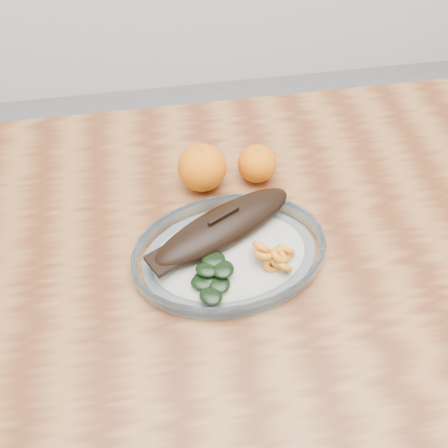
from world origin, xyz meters
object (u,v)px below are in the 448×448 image
object	(u,v)px
dining_table	(279,273)
orange_right	(257,164)
orange_left	(202,168)
plated_meal	(229,251)

from	to	relation	value
dining_table	orange_right	bearing A→B (deg)	96.14
orange_left	orange_right	xyz separation A→B (m)	(0.10, 0.00, -0.01)
dining_table	plated_meal	size ratio (longest dim) A/B	1.87
dining_table	orange_right	size ratio (longest dim) A/B	16.58
dining_table	orange_right	world-z (taller)	orange_right
orange_right	plated_meal	bearing A→B (deg)	-114.43
orange_left	orange_right	bearing A→B (deg)	1.82
orange_left	dining_table	bearing A→B (deg)	-52.09
orange_left	plated_meal	bearing A→B (deg)	-83.01
plated_meal	orange_left	bearing A→B (deg)	90.67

